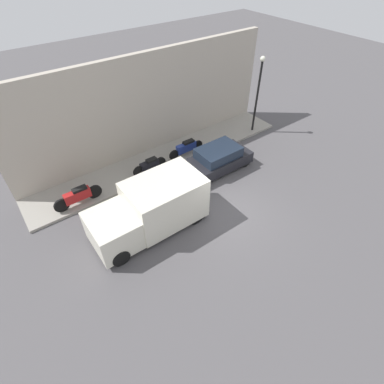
{
  "coord_description": "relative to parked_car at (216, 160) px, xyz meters",
  "views": [
    {
      "loc": [
        -6.65,
        6.64,
        9.52
      ],
      "look_at": [
        1.3,
        0.76,
        0.6
      ],
      "focal_mm": 28.0,
      "sensor_mm": 36.0,
      "label": 1
    }
  ],
  "objects": [
    {
      "name": "building_facade",
      "position": [
        3.58,
        1.64,
        2.01
      ],
      "size": [
        0.3,
        14.5,
        5.21
      ],
      "color": "#B2A899",
      "rests_on": "ground_plane"
    },
    {
      "name": "ground_plane",
      "position": [
        -2.53,
        1.64,
        -0.6
      ],
      "size": [
        60.0,
        60.0,
        0.0
      ],
      "primitive_type": "plane",
      "color": "#514F51"
    },
    {
      "name": "motorcycle_red",
      "position": [
        1.53,
        6.59,
        0.01
      ],
      "size": [
        0.3,
        2.16,
        0.86
      ],
      "color": "#B21E1E",
      "rests_on": "sidewalk"
    },
    {
      "name": "delivery_van",
      "position": [
        -1.44,
        4.65,
        0.46
      ],
      "size": [
        2.05,
        4.69,
        2.08
      ],
      "color": "silver",
      "rests_on": "ground_plane"
    },
    {
      "name": "motorcycle_blue",
      "position": [
        1.85,
        0.51,
        -0.03
      ],
      "size": [
        0.3,
        2.14,
        0.8
      ],
      "color": "navy",
      "rests_on": "sidewalk"
    },
    {
      "name": "motorcycle_black",
      "position": [
        1.69,
        2.87,
        -0.06
      ],
      "size": [
        0.3,
        1.83,
        0.73
      ],
      "color": "black",
      "rests_on": "sidewalk"
    },
    {
      "name": "streetlamp",
      "position": [
        1.58,
        -4.24,
        2.16
      ],
      "size": [
        0.28,
        0.28,
        4.29
      ],
      "color": "black",
      "rests_on": "sidewalk"
    },
    {
      "name": "parked_car",
      "position": [
        0.0,
        0.0,
        0.0
      ],
      "size": [
        1.62,
        3.85,
        1.25
      ],
      "color": "black",
      "rests_on": "ground_plane"
    },
    {
      "name": "sidewalk",
      "position": [
        2.31,
        1.64,
        -0.53
      ],
      "size": [
        2.24,
        14.5,
        0.13
      ],
      "color": "gray",
      "rests_on": "ground_plane"
    }
  ]
}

